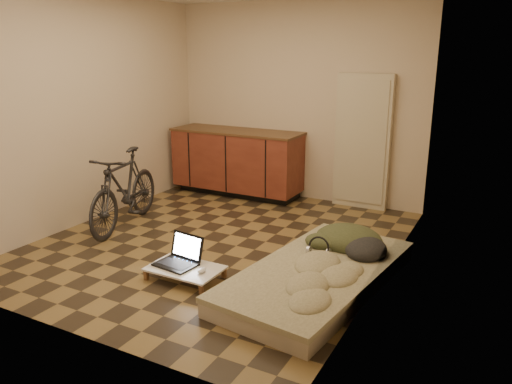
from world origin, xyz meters
The scene contains 10 objects.
room_shell centered at (0.00, 0.00, 1.30)m, with size 3.50×4.00×2.60m.
cabinets centered at (-0.75, 1.70, 0.47)m, with size 1.84×0.62×0.91m.
appliance_panel centered at (0.95, 1.94, 0.85)m, with size 0.70×0.10×1.70m, color #C2B699.
bicycle centered at (-1.20, -0.08, 0.49)m, with size 0.45×1.52×0.98m, color black.
futon centered at (1.30, -0.45, 0.09)m, with size 1.24×2.16×0.18m.
clothing_pile centered at (1.42, 0.13, 0.31)m, with size 0.68×0.57×0.27m, color #343B22, non-canonical shape.
headphones centered at (1.20, -0.19, 0.25)m, with size 0.23×0.21×0.15m, color black, non-canonical shape.
lap_desk centered at (0.20, -0.88, 0.09)m, with size 0.65×0.42×0.11m.
laptop centered at (0.11, -0.83, 0.16)m, with size 0.40×0.37×0.25m.
mouse centered at (0.39, -0.90, 0.13)m, with size 0.06×0.11×0.04m, color silver.
Camera 1 is at (2.68, -4.20, 1.98)m, focal length 35.00 mm.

